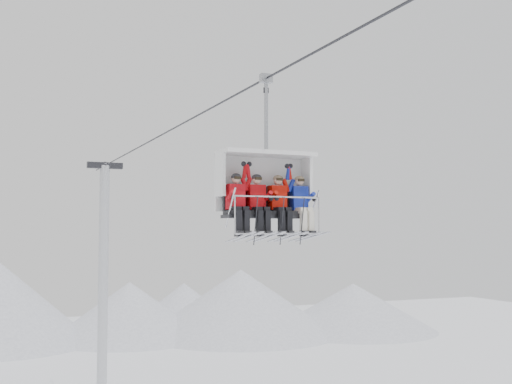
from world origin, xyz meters
name	(u,v)px	position (x,y,z in m)	size (l,w,h in m)	color
ridgeline	(42,311)	(-1.58, 42.05, 2.84)	(72.00, 21.00, 7.00)	silver
lift_tower_right	(103,298)	(0.00, 22.00, 5.78)	(2.00, 1.80, 13.48)	silver
haul_cable	(256,84)	(0.00, 0.00, 13.30)	(0.06, 0.06, 50.00)	#2A2A2E
chairlift_carrier	(264,184)	(0.00, -0.51, 10.68)	(2.38, 1.17, 3.98)	black
skier_far_left	(237,202)	(-0.83, -0.82, 10.21)	(0.41, 1.69, 1.63)	red
skier_center_left	(258,202)	(-0.30, -0.82, 10.21)	(0.41, 1.69, 1.63)	#BD0A0F
skier_center_right	(279,203)	(0.27, -0.82, 10.21)	(0.41, 1.69, 1.63)	#C11105
skier_far_right	(301,203)	(0.86, -0.82, 10.21)	(0.41, 1.69, 1.62)	#1629A0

